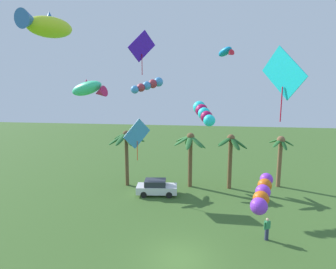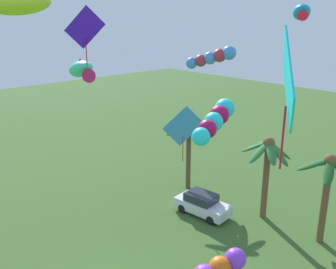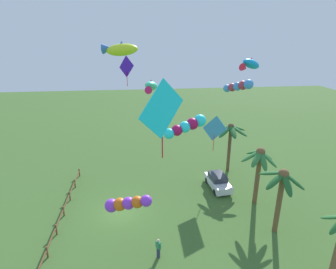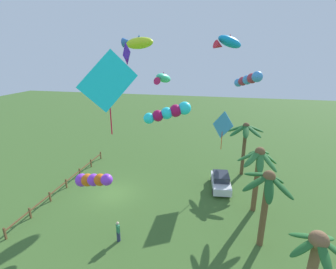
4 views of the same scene
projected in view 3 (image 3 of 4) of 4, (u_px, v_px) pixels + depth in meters
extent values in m
plane|color=#3D6028|center=(120.00, 212.00, 25.01)|extent=(120.00, 120.00, 0.00)
cylinder|color=brown|center=(257.00, 178.00, 25.55)|extent=(0.42, 0.42, 5.35)
ellipsoid|color=#2D7033|center=(263.00, 161.00, 24.08)|extent=(1.74, 0.66, 1.46)
ellipsoid|color=#2D7033|center=(269.00, 159.00, 24.42)|extent=(1.52, 1.68, 1.47)
ellipsoid|color=#2D7033|center=(266.00, 155.00, 25.15)|extent=(1.13, 1.81, 1.44)
ellipsoid|color=#2D7033|center=(261.00, 151.00, 25.53)|extent=(1.96, 1.46, 1.04)
ellipsoid|color=#2D7033|center=(253.00, 152.00, 25.51)|extent=(1.95, 1.15, 1.20)
ellipsoid|color=#2D7033|center=(251.00, 156.00, 24.81)|extent=(0.80, 1.86, 1.32)
ellipsoid|color=#2D7033|center=(257.00, 159.00, 24.12)|extent=(1.73, 1.71, 1.20)
sphere|color=brown|center=(261.00, 152.00, 24.63)|extent=(0.81, 0.81, 0.81)
ellipsoid|color=#236028|center=(333.00, 217.00, 16.74)|extent=(1.31, 1.27, 0.88)
cylinder|color=brown|center=(279.00, 203.00, 21.76)|extent=(0.42, 0.42, 5.29)
ellipsoid|color=#1E5623|center=(287.00, 185.00, 20.25)|extent=(1.82, 0.73, 1.33)
ellipsoid|color=#1E5623|center=(294.00, 181.00, 20.73)|extent=(1.33, 1.82, 1.35)
ellipsoid|color=#1E5623|center=(286.00, 175.00, 21.62)|extent=(1.66, 1.68, 1.28)
ellipsoid|color=#1E5623|center=(271.00, 173.00, 21.47)|extent=(1.74, 1.80, 0.92)
ellipsoid|color=#1E5623|center=(275.00, 181.00, 20.59)|extent=(1.24, 1.93, 1.18)
sphere|color=brown|center=(284.00, 174.00, 20.86)|extent=(0.80, 0.80, 0.80)
cylinder|color=brown|center=(229.00, 149.00, 31.69)|extent=(0.37, 0.37, 5.58)
ellipsoid|color=#1E5623|center=(233.00, 132.00, 29.91)|extent=(2.13, 0.77, 1.07)
ellipsoid|color=#1E5623|center=(239.00, 131.00, 30.23)|extent=(1.95, 1.87, 1.06)
ellipsoid|color=#1E5623|center=(238.00, 128.00, 31.23)|extent=(1.21, 2.17, 1.08)
ellipsoid|color=#1E5623|center=(233.00, 127.00, 31.67)|extent=(2.05, 1.67, 1.14)
ellipsoid|color=#1E5623|center=(225.00, 128.00, 31.64)|extent=(2.03, 1.32, 1.40)
ellipsoid|color=#1E5623|center=(222.00, 129.00, 31.02)|extent=(1.14, 2.13, 1.22)
ellipsoid|color=#1E5623|center=(225.00, 132.00, 30.32)|extent=(1.59, 2.04, 1.24)
sphere|color=brown|center=(231.00, 126.00, 30.73)|extent=(0.71, 0.71, 0.71)
cube|color=brown|center=(79.00, 172.00, 31.23)|extent=(0.12, 0.12, 0.95)
cube|color=brown|center=(75.00, 183.00, 28.95)|extent=(0.12, 0.12, 0.95)
cube|color=brown|center=(70.00, 196.00, 26.66)|extent=(0.12, 0.12, 0.95)
cube|color=brown|center=(64.00, 211.00, 24.37)|extent=(0.12, 0.12, 0.95)
cube|color=brown|center=(56.00, 229.00, 22.09)|extent=(0.12, 0.12, 0.95)
cube|color=brown|center=(47.00, 252.00, 19.80)|extent=(0.12, 0.12, 0.95)
cube|color=brown|center=(63.00, 209.00, 24.31)|extent=(14.80, 0.09, 0.11)
cube|color=silver|center=(218.00, 183.00, 28.83)|extent=(4.06, 2.10, 0.70)
cube|color=#282D38|center=(218.00, 177.00, 28.75)|extent=(2.17, 1.70, 0.56)
cylinder|color=black|center=(229.00, 190.00, 27.98)|extent=(0.62, 0.24, 0.60)
cylinder|color=black|center=(215.00, 192.00, 27.66)|extent=(0.62, 0.24, 0.60)
cylinder|color=black|center=(220.00, 179.00, 30.20)|extent=(0.62, 0.24, 0.60)
cylinder|color=black|center=(207.00, 180.00, 29.88)|extent=(0.62, 0.24, 0.60)
cylinder|color=#2D3351|center=(158.00, 252.00, 19.84)|extent=(0.26, 0.26, 0.84)
cube|color=#338956|center=(158.00, 245.00, 19.60)|extent=(0.44, 0.39, 0.54)
sphere|color=beige|center=(158.00, 241.00, 19.47)|extent=(0.21, 0.21, 0.21)
cylinder|color=#338956|center=(156.00, 244.00, 19.79)|extent=(0.09, 0.09, 0.52)
cylinder|color=#338956|center=(160.00, 247.00, 19.45)|extent=(0.09, 0.09, 0.52)
sphere|color=#24E8F1|center=(200.00, 121.00, 21.90)|extent=(1.00, 1.00, 1.00)
sphere|color=#AB0F4B|center=(192.00, 124.00, 21.71)|extent=(0.96, 0.96, 0.96)
sphere|color=#24E8F1|center=(185.00, 127.00, 21.53)|extent=(0.92, 0.92, 0.92)
sphere|color=#AB0F4B|center=(177.00, 130.00, 21.34)|extent=(0.88, 0.88, 0.88)
sphere|color=#24E8F1|center=(169.00, 134.00, 21.15)|extent=(0.84, 0.84, 0.84)
ellipsoid|color=#3DE4A0|center=(151.00, 86.00, 28.32)|extent=(2.79, 1.80, 1.47)
cone|color=#C21B4F|center=(149.00, 90.00, 27.39)|extent=(1.10, 0.98, 0.94)
cone|color=#C21B4F|center=(151.00, 82.00, 28.18)|extent=(0.59, 0.59, 0.50)
cube|color=#4315BC|center=(126.00, 67.00, 23.01)|extent=(1.39, 1.27, 1.84)
cylinder|color=#AD0916|center=(127.00, 79.00, 23.37)|extent=(0.04, 0.04, 1.20)
cube|color=#19E2F0|center=(162.00, 109.00, 15.72)|extent=(2.11, 2.80, 3.42)
cylinder|color=red|center=(162.00, 141.00, 16.40)|extent=(0.07, 0.07, 2.24)
sphere|color=#4092DF|center=(249.00, 84.00, 25.71)|extent=(0.93, 0.93, 0.93)
sphere|color=#A82F3F|center=(243.00, 85.00, 26.23)|extent=(0.89, 0.89, 0.89)
sphere|color=#4092DF|center=(237.00, 86.00, 26.74)|extent=(0.85, 0.85, 0.85)
sphere|color=#A82F3F|center=(232.00, 87.00, 27.26)|extent=(0.82, 0.82, 0.82)
sphere|color=#4092DF|center=(227.00, 88.00, 27.77)|extent=(0.78, 0.78, 0.78)
ellipsoid|color=#1199E0|center=(251.00, 64.00, 18.74)|extent=(1.58, 1.87, 1.04)
cone|color=red|center=(244.00, 68.00, 18.40)|extent=(0.77, 0.81, 0.64)
cone|color=red|center=(252.00, 60.00, 18.65)|extent=(0.44, 0.44, 0.33)
sphere|color=#8F36E4|center=(111.00, 205.00, 19.52)|extent=(0.97, 0.97, 0.97)
sphere|color=orange|center=(120.00, 204.00, 19.32)|extent=(0.93, 0.93, 0.93)
sphere|color=#8F36E4|center=(128.00, 203.00, 19.11)|extent=(0.90, 0.90, 0.90)
sphere|color=orange|center=(137.00, 202.00, 18.91)|extent=(0.86, 0.86, 0.86)
sphere|color=#8F36E4|center=(146.00, 201.00, 18.71)|extent=(0.82, 0.82, 0.82)
ellipsoid|color=#C3E622|center=(122.00, 50.00, 27.56)|extent=(2.36, 3.65, 1.45)
cone|color=#336AB4|center=(108.00, 49.00, 27.68)|extent=(1.27, 1.33, 1.12)
cone|color=#336AB4|center=(122.00, 44.00, 27.37)|extent=(0.79, 0.79, 0.67)
cube|color=#3C92CD|center=(214.00, 128.00, 28.66)|extent=(2.15, 2.00, 2.89)
cylinder|color=red|center=(214.00, 143.00, 29.22)|extent=(0.06, 0.06, 1.88)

